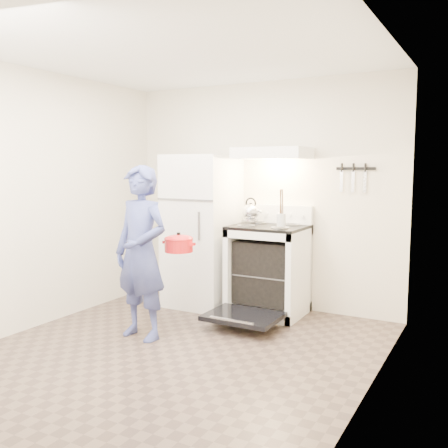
{
  "coord_description": "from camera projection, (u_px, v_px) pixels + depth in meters",
  "views": [
    {
      "loc": [
        2.33,
        -3.33,
        1.57
      ],
      "look_at": [
        -0.05,
        1.0,
        1.0
      ],
      "focal_mm": 40.0,
      "sensor_mm": 36.0,
      "label": 1
    }
  ],
  "objects": [
    {
      "name": "person",
      "position": [
        141.0,
        253.0,
        4.53
      ],
      "size": [
        0.61,
        0.44,
        1.58
      ],
      "primitive_type": "imported",
      "rotation": [
        0.0,
        0.0,
        -0.11
      ],
      "color": "navy",
      "rests_on": "floor"
    },
    {
      "name": "pizza_stone",
      "position": [
        278.0,
        271.0,
        5.33
      ],
      "size": [
        0.34,
        0.34,
        0.02
      ],
      "primitive_type": "cylinder",
      "color": "#95694D",
      "rests_on": "oven_rack"
    },
    {
      "name": "back_wall",
      "position": [
        262.0,
        195.0,
        5.62
      ],
      "size": [
        3.2,
        0.02,
        2.5
      ],
      "primitive_type": "cube",
      "color": "beige",
      "rests_on": "ground"
    },
    {
      "name": "backsplash",
      "position": [
        279.0,
        214.0,
        5.5
      ],
      "size": [
        0.76,
        0.07,
        0.2
      ],
      "primitive_type": "cube",
      "color": "white",
      "rests_on": "cooktop"
    },
    {
      "name": "oven_rack",
      "position": [
        268.0,
        273.0,
        5.32
      ],
      "size": [
        0.6,
        0.52,
        0.01
      ],
      "primitive_type": "cube",
      "color": "slate",
      "rests_on": "stove_body"
    },
    {
      "name": "knife_strip",
      "position": [
        356.0,
        169.0,
        5.07
      ],
      "size": [
        0.4,
        0.02,
        0.03
      ],
      "primitive_type": "cube",
      "color": "black",
      "rests_on": "back_wall"
    },
    {
      "name": "floor",
      "position": [
        172.0,
        354.0,
        4.19
      ],
      "size": [
        3.6,
        3.6,
        0.0
      ],
      "primitive_type": "plane",
      "color": "brown",
      "rests_on": "ground"
    },
    {
      "name": "tea_kettle",
      "position": [
        251.0,
        211.0,
        5.43
      ],
      "size": [
        0.23,
        0.19,
        0.28
      ],
      "primitive_type": null,
      "color": "silver",
      "rests_on": "cooktop"
    },
    {
      "name": "stove_body",
      "position": [
        268.0,
        271.0,
        5.32
      ],
      "size": [
        0.76,
        0.65,
        0.92
      ],
      "primitive_type": "cube",
      "color": "white",
      "rests_on": "floor"
    },
    {
      "name": "cooktop",
      "position": [
        269.0,
        227.0,
        5.26
      ],
      "size": [
        0.76,
        0.65,
        0.03
      ],
      "primitive_type": "cube",
      "color": "black",
      "rests_on": "stove_body"
    },
    {
      "name": "oven_door",
      "position": [
        243.0,
        316.0,
        4.84
      ],
      "size": [
        0.7,
        0.54,
        0.04
      ],
      "primitive_type": "cube",
      "color": "black",
      "rests_on": "floor"
    },
    {
      "name": "dutch_oven",
      "position": [
        179.0,
        245.0,
        4.67
      ],
      "size": [
        0.34,
        0.27,
        0.22
      ],
      "primitive_type": null,
      "color": "red",
      "rests_on": "person"
    },
    {
      "name": "range_hood",
      "position": [
        272.0,
        153.0,
        5.24
      ],
      "size": [
        0.76,
        0.5,
        0.12
      ],
      "primitive_type": "cube",
      "color": "white",
      "rests_on": "back_wall"
    },
    {
      "name": "utensil_jar",
      "position": [
        281.0,
        220.0,
        4.93
      ],
      "size": [
        0.1,
        0.1,
        0.13
      ],
      "primitive_type": "cylinder",
      "rotation": [
        0.0,
        0.0,
        0.17
      ],
      "color": "silver",
      "rests_on": "cooktop"
    },
    {
      "name": "refrigerator",
      "position": [
        202.0,
        231.0,
        5.64
      ],
      "size": [
        0.7,
        0.7,
        1.7
      ],
      "primitive_type": "cube",
      "color": "white",
      "rests_on": "floor"
    }
  ]
}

